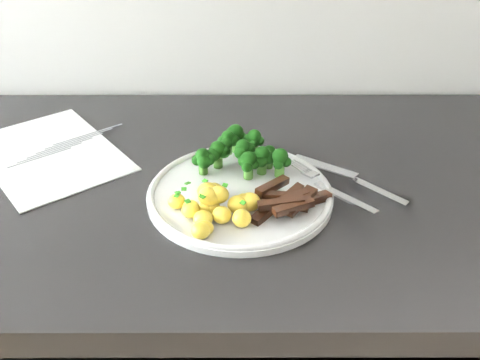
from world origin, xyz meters
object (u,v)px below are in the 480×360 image
Objects in this scene: plate at (240,193)px; broccoli at (241,151)px; knife at (362,185)px; recipe_paper at (50,153)px; fork at (333,189)px; potatoes at (215,204)px; beef_strips at (288,201)px.

plate is 0.07m from broccoli.
plate is 1.70× the size of knife.
knife is at bearing 6.32° from plate.
knife is (0.49, -0.10, 0.01)m from recipe_paper.
broccoli is at bearing 151.01° from fork.
broccoli reaches higher than plate.
broccoli is at bearing 73.54° from potatoes.
knife is (0.05, 0.03, -0.01)m from fork.
recipe_paper is 0.46m from fork.
beef_strips is at bearing -154.06° from fork.
fork is at bearing -152.25° from knife.
fork is at bearing -2.30° from plate.
recipe_paper is 0.50m from knife.
fork is (0.44, -0.13, 0.02)m from recipe_paper.
plate is at bearing -91.02° from broccoli.
fork is 0.06m from knife.
potatoes is 1.07× the size of beef_strips.
broccoli is 0.19m from knife.
knife is (0.18, -0.05, -0.03)m from broccoli.
broccoli is (0.00, 0.07, 0.03)m from plate.
beef_strips is 0.13m from knife.
potatoes is 0.88× the size of fork.
fork is at bearing 25.94° from beef_strips.
fork is at bearing 15.20° from potatoes.
plate reaches higher than recipe_paper.
beef_strips reaches higher than plate.
recipe_paper is 2.60× the size of potatoes.
recipe_paper is 0.41m from beef_strips.
broccoli reaches higher than potatoes.
broccoli reaches higher than knife.
knife is at bearing 26.70° from beef_strips.
potatoes is at bearing -123.67° from plate.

